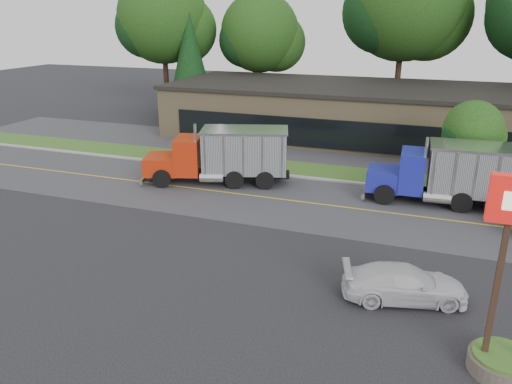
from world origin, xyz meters
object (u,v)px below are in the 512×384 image
bilo_sign (512,312)px  rally_car (404,283)px  dump_truck_red (225,154)px  dump_truck_blue (451,172)px

bilo_sign → rally_car: size_ratio=1.34×
dump_truck_red → dump_truck_blue: bearing=166.3°
dump_truck_red → dump_truck_blue: (12.91, 0.78, -0.00)m
bilo_sign → dump_truck_blue: bearing=96.1°
bilo_sign → dump_truck_red: bilo_sign is taller
bilo_sign → dump_truck_red: size_ratio=0.66×
rally_car → dump_truck_blue: bearing=-23.2°
dump_truck_red → dump_truck_blue: 12.94m
dump_truck_blue → rally_car: dump_truck_blue is taller
dump_truck_red → dump_truck_blue: size_ratio=1.13×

